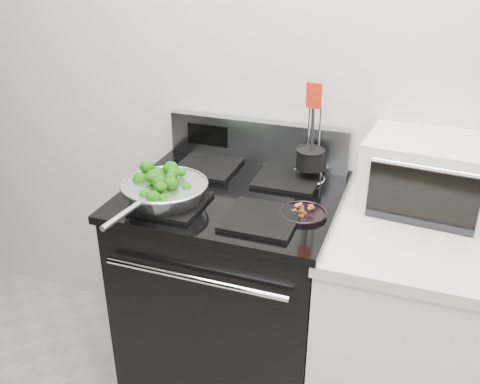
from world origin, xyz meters
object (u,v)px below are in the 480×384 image
at_px(gas_range, 233,292).
at_px(utensil_holder, 310,164).
at_px(bacon_plate, 303,210).
at_px(toaster_oven, 430,173).
at_px(skillet, 164,191).

bearing_deg(gas_range, utensil_holder, 37.51).
bearing_deg(bacon_plate, utensil_holder, 99.10).
height_order(bacon_plate, toaster_oven, toaster_oven).
height_order(gas_range, utensil_holder, utensil_holder).
relative_size(utensil_holder, toaster_oven, 0.82).
distance_m(bacon_plate, toaster_oven, 0.48).
bearing_deg(skillet, toaster_oven, 28.82).
distance_m(skillet, utensil_holder, 0.57).
xyz_separation_m(gas_range, bacon_plate, (0.29, -0.09, 0.48)).
xyz_separation_m(bacon_plate, toaster_oven, (0.39, 0.27, 0.08)).
bearing_deg(toaster_oven, bacon_plate, -139.60).
height_order(gas_range, skillet, gas_range).
height_order(skillet, utensil_holder, utensil_holder).
distance_m(skillet, bacon_plate, 0.49).
xyz_separation_m(utensil_holder, toaster_oven, (0.43, -0.01, 0.03)).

